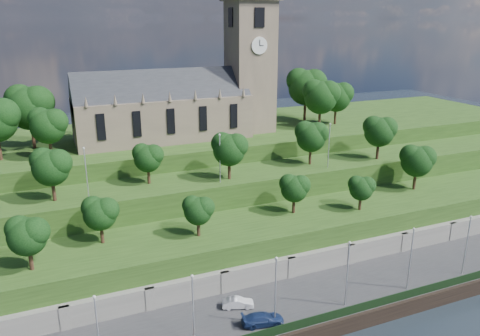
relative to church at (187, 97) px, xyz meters
name	(u,v)px	position (x,y,z in m)	size (l,w,h in m)	color
promenade	(276,311)	(-0.79, -39.98, -21.52)	(160.00, 12.00, 2.00)	#2D2D30
fence	(297,325)	(-0.79, -45.38, -19.92)	(160.00, 0.10, 1.20)	black
retaining_wall	(257,278)	(-0.79, -34.01, -20.02)	(160.00, 2.10, 5.00)	slate
embankment_lower	(240,250)	(-0.79, -27.98, -18.52)	(160.00, 12.00, 8.00)	#254416
embankment_upper	(214,211)	(-0.79, -16.98, -16.52)	(160.00, 10.00, 12.00)	#254416
hilltop	(180,167)	(-0.79, 4.02, -15.02)	(160.00, 32.00, 15.00)	#254416
church	(187,97)	(0.00, 0.00, 0.00)	(38.60, 12.35, 27.60)	brown
trees_lower	(267,190)	(3.77, -27.60, -9.86)	(67.77, 9.01, 8.09)	#331E13
trees_upper	(247,144)	(4.69, -17.97, -5.31)	(61.70, 7.87, 8.07)	#331E13
trees_hilltop	(195,100)	(1.46, -0.68, -0.42)	(72.21, 16.67, 11.57)	#331E13
lamp_posts_promenade	(276,287)	(-2.79, -43.48, -15.41)	(60.36, 0.36, 8.98)	#B2B2B7
lamp_posts_upper	(220,155)	(-0.79, -19.98, -5.94)	(40.36, 0.36, 7.94)	#B2B2B7
car_middle	(238,303)	(-5.53, -38.64, -19.87)	(1.38, 3.96, 1.30)	silver
car_right	(263,319)	(-4.13, -42.98, -19.78)	(2.07, 5.09, 1.48)	navy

